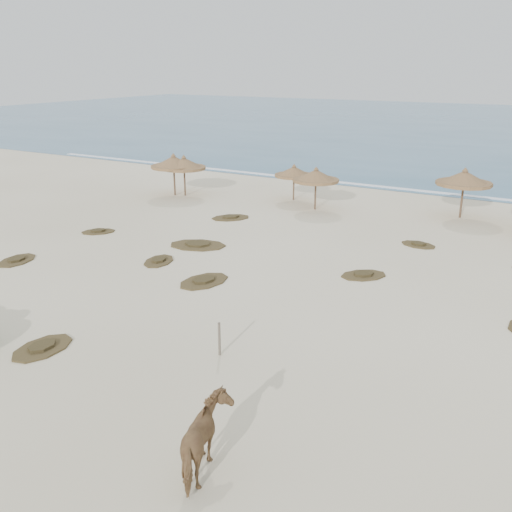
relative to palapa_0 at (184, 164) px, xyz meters
The scene contains 19 objects.
ground 21.18m from the palapa_0, 51.09° to the right, with size 160.00×160.00×0.00m, color #F3E7C8.
ocean 60.12m from the palapa_0, 77.28° to the left, with size 200.00×100.00×0.01m, color #2A5C7F.
foam_line 16.50m from the palapa_0, 36.00° to the left, with size 70.00×0.60×0.01m, color white.
palapa_0 is the anchor object (origin of this frame).
palapa_1 0.75m from the palapa_0, 161.21° to the right, with size 3.15×3.15×2.93m.
palapa_2 7.61m from the palapa_0, 19.35° to the left, with size 3.43×3.43×2.44m.
palapa_3 9.56m from the palapa_0, ahead, with size 3.38×3.38×2.72m.
palapa_4 18.19m from the palapa_0, 10.43° to the left, with size 3.44×3.44×3.02m.
horse 28.76m from the palapa_0, 52.48° to the right, with size 0.92×2.03×1.71m, color olive.
fence_post_near 23.35m from the palapa_0, 50.79° to the right, with size 0.08×0.08×1.12m, color #675C4D.
scrub_0 15.43m from the palapa_0, 84.25° to the right, with size 1.77×2.32×0.16m.
scrub_1 11.96m from the palapa_0, 50.43° to the right, with size 3.37×2.74×0.16m.
scrub_2 14.22m from the palapa_0, 58.46° to the right, with size 1.68×2.16×0.16m.
scrub_3 18.72m from the palapa_0, 29.03° to the right, with size 2.39×2.39×0.16m.
scrub_6 7.40m from the palapa_0, 31.18° to the right, with size 2.65×2.69×0.16m.
scrub_7 17.66m from the palapa_0, 11.35° to the right, with size 1.96×1.47×0.16m.
scrub_8 10.11m from the palapa_0, 82.06° to the right, with size 2.10×2.08×0.16m.
scrub_9 16.99m from the palapa_0, 50.80° to the right, with size 2.06×2.68×0.16m.
scrub_11 22.77m from the palapa_0, 65.16° to the right, with size 1.45×2.19×0.16m.
Camera 1 is at (10.50, -15.05, 8.77)m, focal length 40.00 mm.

